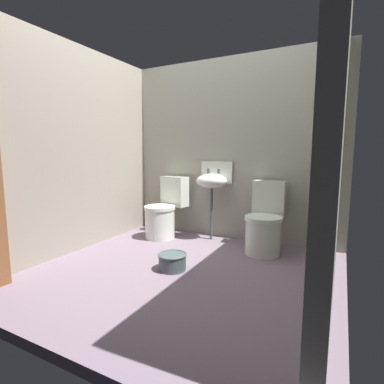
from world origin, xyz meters
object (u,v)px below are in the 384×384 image
bucket (172,261)px  toilet_left (164,212)px  sink (212,180)px  toilet_right (265,224)px

bucket → toilet_left: bearing=126.2°
toilet_left → sink: size_ratio=0.79×
bucket → sink: bearing=93.5°
toilet_left → toilet_right: size_ratio=1.00×
toilet_left → sink: 0.76m
toilet_left → toilet_right: bearing=-170.7°
sink → bucket: 1.29m
toilet_right → bucket: 1.15m
toilet_left → toilet_right: 1.32m
toilet_left → toilet_right: same height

